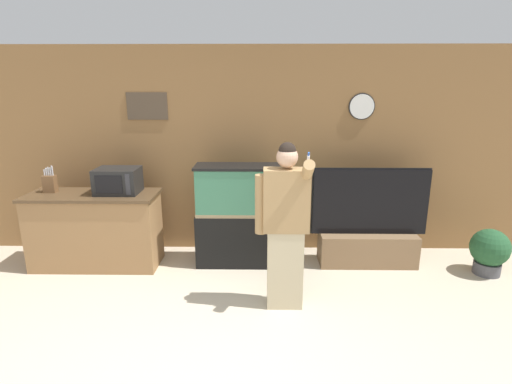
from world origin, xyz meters
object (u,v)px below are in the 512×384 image
person_standing (285,225)px  potted_plant (490,250)px  aquarium_on_stand (238,215)px  counter_island (96,230)px  knife_block (50,183)px  tv_on_stand (368,237)px  microwave (118,181)px

person_standing → potted_plant: bearing=16.7°
aquarium_on_stand → potted_plant: aquarium_on_stand is taller
counter_island → aquarium_on_stand: aquarium_on_stand is taller
counter_island → knife_block: bearing=173.8°
counter_island → potted_plant: (4.61, -0.18, -0.16)m
person_standing → potted_plant: size_ratio=3.02×
aquarium_on_stand → potted_plant: (2.91, -0.26, -0.32)m
tv_on_stand → aquarium_on_stand: bearing=-179.8°
tv_on_stand → potted_plant: 1.36m
microwave → potted_plant: bearing=-2.9°
counter_island → aquarium_on_stand: 1.71m
knife_block → potted_plant: size_ratio=0.58×
knife_block → aquarium_on_stand: (2.21, 0.03, -0.40)m
knife_block → person_standing: person_standing is taller
counter_island → tv_on_stand: 3.28m
potted_plant → tv_on_stand: bearing=168.7°
person_standing → potted_plant: (2.40, 0.72, -0.56)m
aquarium_on_stand → tv_on_stand: 1.60m
aquarium_on_stand → knife_block: bearing=-179.3°
counter_island → tv_on_stand: (3.28, 0.09, -0.10)m
person_standing → microwave: bearing=153.8°
person_standing → knife_block: bearing=160.7°
microwave → tv_on_stand: bearing=1.0°
counter_island → knife_block: knife_block is taller
counter_island → knife_block: size_ratio=4.84×
counter_island → tv_on_stand: size_ratio=1.09×
knife_block → tv_on_stand: knife_block is taller
counter_island → microwave: bearing=7.0°
counter_island → aquarium_on_stand: (1.70, 0.08, 0.16)m
aquarium_on_stand → tv_on_stand: bearing=0.2°
knife_block → aquarium_on_stand: 2.25m
counter_island → tv_on_stand: tv_on_stand is taller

